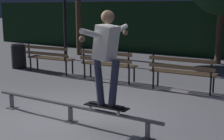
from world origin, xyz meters
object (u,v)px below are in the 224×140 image
grind_rail (70,108)px  skateboarder (106,50)px  park_bench_leftmost (49,56)px  park_bench_left_center (107,62)px  park_bench_right_center (182,70)px  skateboard (106,107)px  trash_can (19,56)px

grind_rail → skateboarder: size_ratio=2.29×
park_bench_leftmost → park_bench_left_center: (2.13, 0.00, 0.00)m
skateboarder → park_bench_left_center: size_ratio=0.96×
grind_rail → park_bench_left_center: bearing=110.6°
park_bench_right_center → grind_rail: bearing=-107.8°
skateboard → park_bench_leftmost: 5.08m
park_bench_left_center → skateboarder: bearing=-57.9°
trash_can → skateboarder: bearing=-29.9°
skateboarder → park_bench_right_center: bearing=86.0°
park_bench_left_center → grind_rail: bearing=-69.4°
skateboarder → park_bench_leftmost: (-4.05, 3.06, -0.81)m
skateboarder → grind_rail: bearing=-180.0°
skateboard → park_bench_right_center: park_bench_right_center is taller
skateboarder → park_bench_leftmost: skateboarder is taller
park_bench_leftmost → park_bench_left_center: same height
park_bench_leftmost → park_bench_right_center: size_ratio=1.00×
grind_rail → skateboarder: bearing=0.0°
park_bench_left_center → park_bench_leftmost: bearing=180.0°
skateboard → park_bench_left_center: park_bench_left_center is taller
park_bench_left_center → trash_can: (-3.59, 0.11, -0.12)m
skateboarder → trash_can: bearing=150.1°
skateboard → grind_rail: bearing=180.0°
skateboard → trash_can: trash_can is taller
grind_rail → skateboarder: 1.33m
skateboard → park_bench_right_center: 3.07m
park_bench_left_center → park_bench_right_center: same height
trash_can → park_bench_right_center: bearing=-1.1°
grind_rail → park_bench_right_center: bearing=72.2°
skateboarder → trash_can: 6.43m
skateboard → skateboarder: 0.94m
grind_rail → park_bench_left_center: (-1.15, 3.06, 0.28)m
park_bench_right_center → trash_can: bearing=178.9°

